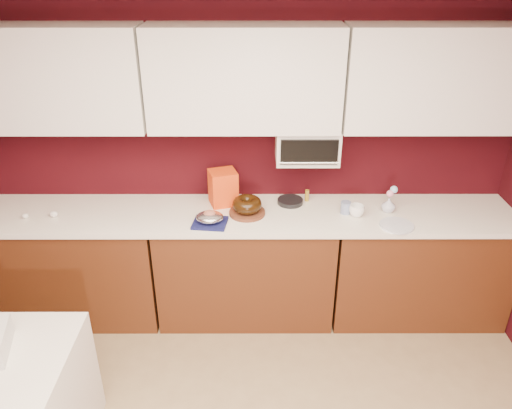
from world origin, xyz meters
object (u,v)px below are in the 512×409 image
object	(u,v)px
toaster_oven	(307,144)
foil_ham_nest	(210,217)
flower_vase	(389,204)
pandoro_box	(223,188)
coffee_mug	(357,210)
blue_jar	(346,208)
bundt_cake	(247,204)

from	to	relation	value
toaster_oven	foil_ham_nest	bearing A→B (deg)	-154.46
foil_ham_nest	flower_vase	bearing A→B (deg)	8.14
toaster_oven	pandoro_box	bearing A→B (deg)	-178.76
foil_ham_nest	coffee_mug	distance (m)	1.06
foil_ham_nest	pandoro_box	distance (m)	0.34
pandoro_box	coffee_mug	xyz separation A→B (m)	(0.98, -0.20, -0.08)
foil_ham_nest	pandoro_box	world-z (taller)	pandoro_box
flower_vase	blue_jar	bearing A→B (deg)	-175.97
toaster_oven	foil_ham_nest	xyz separation A→B (m)	(-0.70, -0.33, -0.42)
bundt_cake	foil_ham_nest	xyz separation A→B (m)	(-0.26, -0.15, -0.03)
coffee_mug	flower_vase	size ratio (longest dim) A/B	0.85
bundt_cake	coffee_mug	distance (m)	0.80
coffee_mug	blue_jar	distance (m)	0.09
foil_ham_nest	flower_vase	world-z (taller)	flower_vase
bundt_cake	flower_vase	size ratio (longest dim) A/B	1.76
foil_ham_nest	pandoro_box	size ratio (longest dim) A/B	0.73
foil_ham_nest	coffee_mug	world-z (taller)	coffee_mug
toaster_oven	bundt_cake	bearing A→B (deg)	-156.89
toaster_oven	pandoro_box	distance (m)	0.71
flower_vase	pandoro_box	bearing A→B (deg)	173.79
pandoro_box	flower_vase	distance (m)	1.23
toaster_oven	bundt_cake	size ratio (longest dim) A/B	2.09
pandoro_box	flower_vase	world-z (taller)	pandoro_box
foil_ham_nest	bundt_cake	bearing A→B (deg)	29.38
blue_jar	foil_ham_nest	bearing A→B (deg)	-170.55
pandoro_box	flower_vase	size ratio (longest dim) A/B	2.18
toaster_oven	foil_ham_nest	size ratio (longest dim) A/B	2.32
coffee_mug	pandoro_box	bearing A→B (deg)	168.34
coffee_mug	foil_ham_nest	bearing A→B (deg)	-173.64
bundt_cake	pandoro_box	bearing A→B (deg)	136.62
coffee_mug	blue_jar	size ratio (longest dim) A/B	1.16
toaster_oven	coffee_mug	bearing A→B (deg)	-30.86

